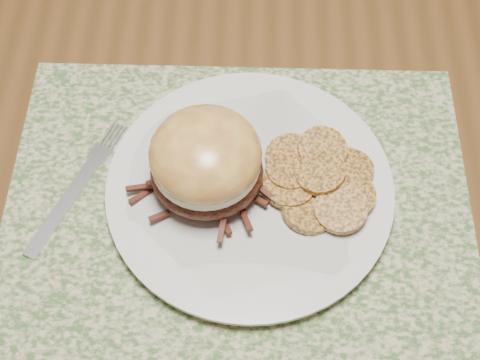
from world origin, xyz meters
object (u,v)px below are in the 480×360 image
pork_sandwich (206,161)px  dinner_plate (250,189)px  fork (78,186)px  dining_table (24,67)px

pork_sandwich → dinner_plate: bearing=-2.8°
pork_sandwich → fork: (-0.13, 0.00, -0.05)m
dining_table → fork: (0.12, -0.22, 0.09)m
dinner_plate → fork: 0.17m
dining_table → dinner_plate: size_ratio=5.77×
dining_table → pork_sandwich: (0.25, -0.22, 0.14)m
dinner_plate → dining_table: bearing=142.4°
pork_sandwich → fork: 0.14m
dining_table → fork: fork is taller
pork_sandwich → fork: size_ratio=0.69×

